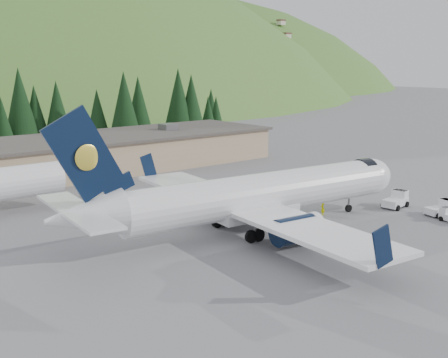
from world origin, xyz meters
TOP-DOWN VIEW (x-y plane):
  - ground at (0.00, 0.00)m, footprint 600.00×600.00m
  - airliner at (-1.11, 0.13)m, footprint 38.38×36.10m
  - baggage_tug_a at (17.27, -3.46)m, footprint 3.58×2.42m
  - baggage_tug_b at (17.95, -8.50)m, footprint 3.33×2.41m
  - terminal_building at (-5.01, 38.00)m, footprint 71.00×17.00m
  - ramp_worker at (8.17, -0.49)m, footprint 0.71×0.58m
  - hills at (53.34, 207.38)m, footprint 614.00×330.00m

SIDE VIEW (x-z plane):
  - hills at x=53.34m, z-range -232.80..67.20m
  - ground at x=0.00m, z-range 0.00..0.00m
  - baggage_tug_b at x=17.95m, z-range -0.09..1.55m
  - baggage_tug_a at x=17.27m, z-range -0.09..1.71m
  - ramp_worker at x=8.17m, z-range 0.00..1.68m
  - terminal_building at x=-5.01m, z-range -0.43..5.67m
  - airliner at x=-1.11m, z-range -2.97..9.76m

